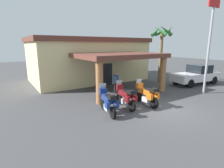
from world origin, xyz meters
TOP-DOWN VIEW (x-y plane):
  - ground_plane at (0.00, 0.00)m, footprint 80.00×80.00m
  - motel_building at (-0.06, 11.06)m, footprint 12.36×12.39m
  - motorcycle_blue at (-3.41, 1.25)m, footprint 0.85×2.20m
  - motorcycle_maroon at (-1.95, 1.55)m, footprint 0.74×2.21m
  - motorcycle_orange at (-0.49, 1.22)m, footprint 0.72×2.21m
  - pedestrian at (-0.69, 4.61)m, footprint 0.32×0.51m
  - pickup_truck_white at (8.10, 3.31)m, footprint 5.35×2.37m
  - palm_tree_near_portico at (5.66, 5.88)m, footprint 2.39×2.38m
  - roadside_sign at (5.49, 0.89)m, footprint 1.40×0.18m

SIDE VIEW (x-z plane):
  - ground_plane at x=0.00m, z-range 0.00..0.00m
  - motorcycle_blue at x=-3.41m, z-range -0.11..1.50m
  - motorcycle_maroon at x=-1.95m, z-range -0.11..1.50m
  - motorcycle_orange at x=-0.49m, z-range -0.11..1.50m
  - pickup_truck_white at x=8.10m, z-range -0.04..1.91m
  - pedestrian at x=-0.69m, z-range 0.15..1.93m
  - motel_building at x=-0.06m, z-range 0.04..4.63m
  - palm_tree_near_portico at x=5.66m, z-range 1.50..7.35m
  - roadside_sign at x=5.49m, z-range 1.24..8.94m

